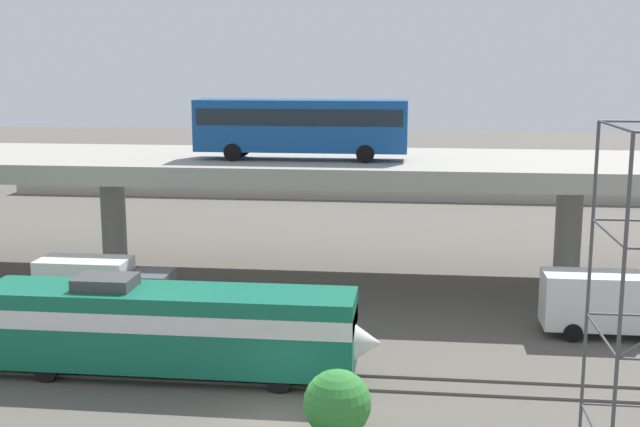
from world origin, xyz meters
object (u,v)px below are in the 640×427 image
parked_car_2 (403,166)px  service_truck_east (102,286)px  service_truck_west (611,303)px  parked_car_1 (626,168)px  parked_car_3 (153,160)px  train_locomotive (187,325)px  transit_bus_on_overpass (301,123)px  parked_car_0 (126,163)px

parked_car_2 → service_truck_east: bearing=-108.5°
service_truck_west → service_truck_east: same height
parked_car_2 → service_truck_west: bearing=-76.4°
parked_car_1 → service_truck_east: bearing=-129.1°
parked_car_1 → parked_car_3: 48.84m
train_locomotive → parked_car_1: size_ratio=3.84×
transit_bus_on_overpass → service_truck_west: transit_bus_on_overpass is taller
train_locomotive → parked_car_0: 54.53m
parked_car_0 → parked_car_2: (28.85, 0.50, 0.00)m
transit_bus_on_overpass → parked_car_2: transit_bus_on_overpass is taller
service_truck_east → parked_car_1: bearing=50.9°
parked_car_3 → train_locomotive: bearing=109.5°
transit_bus_on_overpass → parked_car_0: (-23.57, 35.87, -6.92)m
transit_bus_on_overpass → parked_car_2: bearing=-98.3°
train_locomotive → service_truck_west: bearing=21.4°
service_truck_west → parked_car_0: size_ratio=1.63×
parked_car_0 → parked_car_3: 3.28m
transit_bus_on_overpass → service_truck_west: 19.10m
transit_bus_on_overpass → parked_car_3: transit_bus_on_overpass is taller
transit_bus_on_overpass → service_truck_east: 14.13m
train_locomotive → parked_car_0: size_ratio=3.95×
service_truck_west → service_truck_east: bearing=180.0°
service_truck_east → parked_car_0: parked_car_0 is taller
parked_car_0 → service_truck_west: bearing=-47.6°
train_locomotive → parked_car_2: train_locomotive is taller
parked_car_2 → parked_car_0: bearing=-179.0°
service_truck_west → parked_car_3: size_ratio=1.47×
service_truck_east → parked_car_2: size_ratio=1.56×
transit_bus_on_overpass → parked_car_3: (-21.43, 38.35, -6.92)m
parked_car_1 → parked_car_0: bearing=-177.8°
parked_car_0 → train_locomotive: bearing=-67.5°
train_locomotive → service_truck_east: (-6.55, 7.27, -0.56)m
service_truck_east → parked_car_2: 45.99m
transit_bus_on_overpass → parked_car_1: size_ratio=2.80×
transit_bus_on_overpass → parked_car_3: bearing=-60.8°
train_locomotive → service_truck_east: 9.81m
transit_bus_on_overpass → parked_car_1: 47.23m
train_locomotive → parked_car_2: (8.01, 50.88, 0.35)m
service_truck_west → parked_car_1: (11.56, 45.08, 0.90)m
service_truck_east → parked_car_2: bearing=71.5°
parked_car_2 → parked_car_3: bearing=175.8°
service_truck_east → parked_car_2: parked_car_2 is taller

